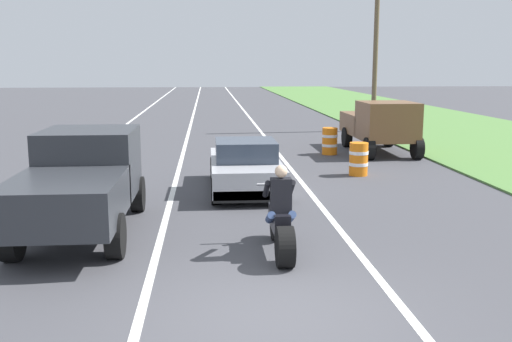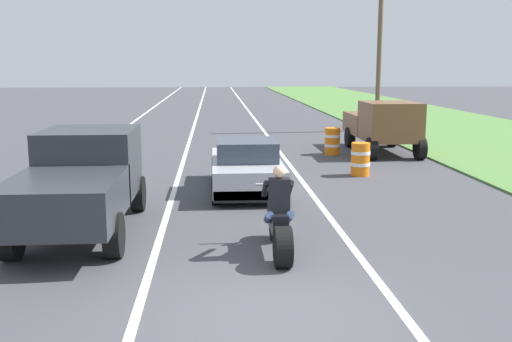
{
  "view_description": "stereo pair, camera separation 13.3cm",
  "coord_description": "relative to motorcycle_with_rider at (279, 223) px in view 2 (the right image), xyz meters",
  "views": [
    {
      "loc": [
        -0.86,
        -7.41,
        3.33
      ],
      "look_at": [
        0.2,
        5.34,
        1.0
      ],
      "focal_mm": 41.26,
      "sensor_mm": 36.0,
      "label": 1
    },
    {
      "loc": [
        -0.72,
        -7.42,
        3.33
      ],
      "look_at": [
        0.2,
        5.34,
        1.0
      ],
      "focal_mm": 41.26,
      "sensor_mm": 36.0,
      "label": 2
    }
  ],
  "objects": [
    {
      "name": "sports_car_silver",
      "position": [
        -0.27,
        5.48,
        0.04
      ],
      "size": [
        1.84,
        4.3,
        1.37
      ],
      "color": "#B7B7BC",
      "rests_on": "ground"
    },
    {
      "name": "construction_barrel_nearest",
      "position": [
        3.29,
        7.36,
        -0.09
      ],
      "size": [
        0.58,
        0.58,
        1.0
      ],
      "color": "orange",
      "rests_on": "ground"
    },
    {
      "name": "lane_stripe_centre_dashed",
      "position": [
        -2.19,
        17.53,
        -0.59
      ],
      "size": [
        0.14,
        120.0,
        0.01
      ],
      "primitive_type": "cube",
      "color": "white",
      "rests_on": "ground"
    },
    {
      "name": "pickup_truck_left_lane_dark_grey",
      "position": [
        -3.74,
        1.71,
        0.51
      ],
      "size": [
        2.02,
        4.8,
        1.98
      ],
      "color": "#2D3035",
      "rests_on": "ground"
    },
    {
      "name": "construction_barrel_mid",
      "position": [
        3.29,
        11.58,
        -0.09
      ],
      "size": [
        0.58,
        0.58,
        1.0
      ],
      "color": "orange",
      "rests_on": "ground"
    },
    {
      "name": "ground_plane",
      "position": [
        -0.39,
        -2.47,
        -0.59
      ],
      "size": [
        160.0,
        160.0,
        0.0
      ],
      "primitive_type": "plane",
      "color": "#424247"
    },
    {
      "name": "lane_stripe_left_solid",
      "position": [
        -5.79,
        17.53,
        -0.59
      ],
      "size": [
        0.14,
        120.0,
        0.01
      ],
      "primitive_type": "cube",
      "color": "white",
      "rests_on": "ground"
    },
    {
      "name": "pickup_truck_right_shoulder_brown",
      "position": [
        5.27,
        11.93,
        0.51
      ],
      "size": [
        2.02,
        4.8,
        1.98
      ],
      "color": "brown",
      "rests_on": "ground"
    },
    {
      "name": "lane_stripe_right_solid",
      "position": [
        1.41,
        17.53,
        -0.59
      ],
      "size": [
        0.14,
        120.0,
        0.01
      ],
      "primitive_type": "cube",
      "color": "white",
      "rests_on": "ground"
    },
    {
      "name": "utility_pole_roadside",
      "position": [
        7.11,
        19.23,
        3.79
      ],
      "size": [
        0.24,
        0.24,
        8.77
      ],
      "primitive_type": "cylinder",
      "color": "brown",
      "rests_on": "ground"
    },
    {
      "name": "motorcycle_with_rider",
      "position": [
        0.0,
        0.0,
        0.0
      ],
      "size": [
        0.7,
        2.21,
        1.62
      ],
      "color": "black",
      "rests_on": "ground"
    },
    {
      "name": "grass_verge_right",
      "position": [
        11.53,
        17.53,
        -0.56
      ],
      "size": [
        10.0,
        120.0,
        0.06
      ],
      "primitive_type": "cube",
      "color": "#517F3D",
      "rests_on": "ground"
    }
  ]
}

